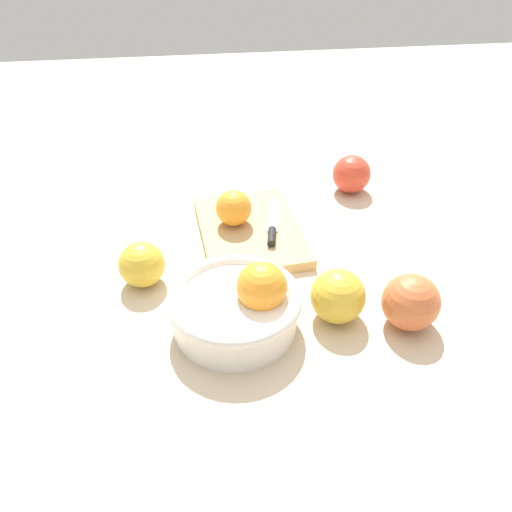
% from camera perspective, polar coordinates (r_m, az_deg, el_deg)
% --- Properties ---
extents(ground_plane, '(2.40, 2.40, 0.00)m').
position_cam_1_polar(ground_plane, '(0.89, 0.66, -0.11)').
color(ground_plane, beige).
extents(bowl, '(0.19, 0.19, 0.11)m').
position_cam_1_polar(bowl, '(0.74, -1.99, -5.46)').
color(bowl, white).
rests_on(bowl, ground_plane).
extents(cutting_board, '(0.26, 0.20, 0.02)m').
position_cam_1_polar(cutting_board, '(0.94, -0.66, 2.76)').
color(cutting_board, tan).
rests_on(cutting_board, ground_plane).
extents(orange_on_board, '(0.06, 0.06, 0.06)m').
position_cam_1_polar(orange_on_board, '(0.92, -2.48, 5.31)').
color(orange_on_board, orange).
rests_on(orange_on_board, cutting_board).
extents(knife, '(0.16, 0.05, 0.01)m').
position_cam_1_polar(knife, '(0.92, 1.83, 3.22)').
color(knife, silver).
rests_on(knife, cutting_board).
extents(apple_front_left, '(0.08, 0.08, 0.08)m').
position_cam_1_polar(apple_front_left, '(0.76, 9.02, -4.39)').
color(apple_front_left, gold).
rests_on(apple_front_left, ground_plane).
extents(apple_front_right, '(0.08, 0.08, 0.08)m').
position_cam_1_polar(apple_front_right, '(1.08, 10.49, 8.88)').
color(apple_front_right, '#D6422D').
rests_on(apple_front_right, ground_plane).
extents(apple_front_left_2, '(0.08, 0.08, 0.08)m').
position_cam_1_polar(apple_front_left_2, '(0.77, 16.70, -4.89)').
color(apple_front_left_2, '#CC6638').
rests_on(apple_front_left_2, ground_plane).
extents(apple_back_left, '(0.07, 0.07, 0.07)m').
position_cam_1_polar(apple_back_left, '(0.83, -12.50, -0.92)').
color(apple_back_left, gold).
rests_on(apple_back_left, ground_plane).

